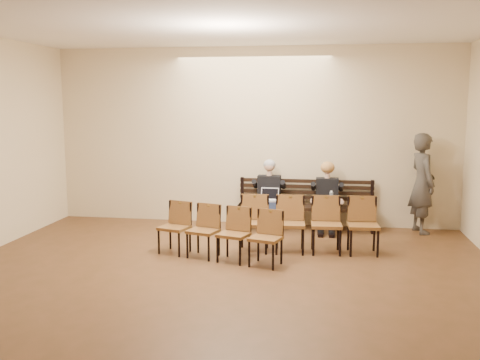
{
  "coord_description": "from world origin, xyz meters",
  "views": [
    {
      "loc": [
        1.4,
        -5.5,
        2.45
      ],
      "look_at": [
        -0.11,
        4.05,
        1.01
      ],
      "focal_mm": 40.0,
      "sensor_mm": 36.0,
      "label": 1
    }
  ],
  "objects_px": {
    "water_bottle": "(331,204)",
    "chair_row_back": "(218,233)",
    "seated_woman": "(327,200)",
    "bag": "(240,220)",
    "chair_row_front": "(308,225)",
    "passerby": "(423,176)",
    "laptop": "(269,202)",
    "seated_man": "(269,195)",
    "bench": "(305,217)"
  },
  "relations": [
    {
      "from": "water_bottle",
      "to": "seated_woman",
      "type": "bearing_deg",
      "value": 108.82
    },
    {
      "from": "seated_man",
      "to": "bag",
      "type": "height_order",
      "value": "seated_man"
    },
    {
      "from": "seated_woman",
      "to": "passerby",
      "type": "relative_size",
      "value": 0.57
    },
    {
      "from": "laptop",
      "to": "seated_woman",
      "type": "bearing_deg",
      "value": 4.34
    },
    {
      "from": "bench",
      "to": "laptop",
      "type": "distance_m",
      "value": 0.83
    },
    {
      "from": "seated_man",
      "to": "bag",
      "type": "xyz_separation_m",
      "value": [
        -0.58,
        0.12,
        -0.53
      ]
    },
    {
      "from": "passerby",
      "to": "water_bottle",
      "type": "bearing_deg",
      "value": 86.98
    },
    {
      "from": "water_bottle",
      "to": "bag",
      "type": "xyz_separation_m",
      "value": [
        -1.76,
        0.35,
        -0.45
      ]
    },
    {
      "from": "bench",
      "to": "seated_woman",
      "type": "height_order",
      "value": "seated_woman"
    },
    {
      "from": "water_bottle",
      "to": "passerby",
      "type": "relative_size",
      "value": 0.11
    },
    {
      "from": "water_bottle",
      "to": "bag",
      "type": "bearing_deg",
      "value": 168.79
    },
    {
      "from": "laptop",
      "to": "chair_row_front",
      "type": "height_order",
      "value": "chair_row_front"
    },
    {
      "from": "bench",
      "to": "chair_row_back",
      "type": "xyz_separation_m",
      "value": [
        -1.27,
        -2.22,
        0.19
      ]
    },
    {
      "from": "water_bottle",
      "to": "chair_row_back",
      "type": "bearing_deg",
      "value": -132.99
    },
    {
      "from": "laptop",
      "to": "passerby",
      "type": "relative_size",
      "value": 0.16
    },
    {
      "from": "laptop",
      "to": "chair_row_back",
      "type": "xyz_separation_m",
      "value": [
        -0.6,
        -1.87,
        -0.15
      ]
    },
    {
      "from": "bag",
      "to": "passerby",
      "type": "height_order",
      "value": "passerby"
    },
    {
      "from": "laptop",
      "to": "seated_man",
      "type": "bearing_deg",
      "value": 90.33
    },
    {
      "from": "passerby",
      "to": "chair_row_back",
      "type": "distance_m",
      "value": 4.15
    },
    {
      "from": "bench",
      "to": "seated_woman",
      "type": "relative_size",
      "value": 2.14
    },
    {
      "from": "passerby",
      "to": "chair_row_back",
      "type": "height_order",
      "value": "passerby"
    },
    {
      "from": "bag",
      "to": "passerby",
      "type": "xyz_separation_m",
      "value": [
        3.43,
        0.04,
        0.95
      ]
    },
    {
      "from": "passerby",
      "to": "bench",
      "type": "bearing_deg",
      "value": 75.02
    },
    {
      "from": "seated_man",
      "to": "chair_row_front",
      "type": "bearing_deg",
      "value": -62.03
    },
    {
      "from": "water_bottle",
      "to": "chair_row_back",
      "type": "height_order",
      "value": "chair_row_back"
    },
    {
      "from": "seated_woman",
      "to": "passerby",
      "type": "xyz_separation_m",
      "value": [
        1.74,
        0.16,
        0.47
      ]
    },
    {
      "from": "bench",
      "to": "seated_man",
      "type": "bearing_deg",
      "value": -170.26
    },
    {
      "from": "chair_row_front",
      "to": "chair_row_back",
      "type": "distance_m",
      "value": 1.49
    },
    {
      "from": "seated_man",
      "to": "passerby",
      "type": "bearing_deg",
      "value": 3.22
    },
    {
      "from": "passerby",
      "to": "chair_row_back",
      "type": "xyz_separation_m",
      "value": [
        -3.41,
        -2.26,
        -0.66
      ]
    },
    {
      "from": "bag",
      "to": "chair_row_front",
      "type": "distance_m",
      "value": 2.17
    },
    {
      "from": "bench",
      "to": "water_bottle",
      "type": "xyz_separation_m",
      "value": [
        0.48,
        -0.35,
        0.34
      ]
    },
    {
      "from": "water_bottle",
      "to": "passerby",
      "type": "distance_m",
      "value": 1.78
    },
    {
      "from": "water_bottle",
      "to": "bag",
      "type": "relative_size",
      "value": 0.71
    },
    {
      "from": "seated_man",
      "to": "water_bottle",
      "type": "xyz_separation_m",
      "value": [
        1.18,
        -0.23,
        -0.08
      ]
    },
    {
      "from": "laptop",
      "to": "chair_row_front",
      "type": "distance_m",
      "value": 1.49
    },
    {
      "from": "water_bottle",
      "to": "passerby",
      "type": "xyz_separation_m",
      "value": [
        1.67,
        0.39,
        0.5
      ]
    },
    {
      "from": "laptop",
      "to": "passerby",
      "type": "bearing_deg",
      "value": -0.09
    },
    {
      "from": "seated_woman",
      "to": "bag",
      "type": "distance_m",
      "value": 1.76
    },
    {
      "from": "water_bottle",
      "to": "bag",
      "type": "height_order",
      "value": "water_bottle"
    },
    {
      "from": "bench",
      "to": "water_bottle",
      "type": "relative_size",
      "value": 10.85
    },
    {
      "from": "seated_woman",
      "to": "laptop",
      "type": "xyz_separation_m",
      "value": [
        -1.07,
        -0.24,
        -0.04
      ]
    },
    {
      "from": "passerby",
      "to": "seated_man",
      "type": "bearing_deg",
      "value": 77.17
    },
    {
      "from": "bench",
      "to": "seated_man",
      "type": "height_order",
      "value": "seated_man"
    },
    {
      "from": "seated_man",
      "to": "seated_woman",
      "type": "relative_size",
      "value": 1.08
    },
    {
      "from": "seated_woman",
      "to": "water_bottle",
      "type": "distance_m",
      "value": 0.24
    },
    {
      "from": "bench",
      "to": "passerby",
      "type": "height_order",
      "value": "passerby"
    },
    {
      "from": "seated_woman",
      "to": "water_bottle",
      "type": "height_order",
      "value": "seated_woman"
    },
    {
      "from": "passerby",
      "to": "bag",
      "type": "bearing_deg",
      "value": 74.56
    },
    {
      "from": "seated_woman",
      "to": "chair_row_front",
      "type": "xyz_separation_m",
      "value": [
        -0.3,
        -1.51,
        -0.15
      ]
    }
  ]
}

